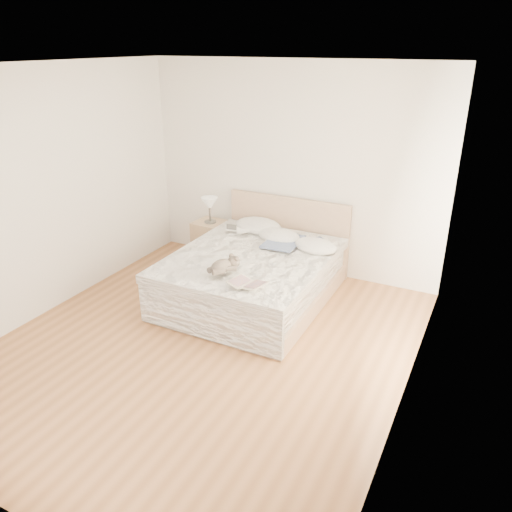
# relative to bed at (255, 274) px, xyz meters

# --- Properties ---
(floor) EXTENTS (4.00, 4.50, 0.00)m
(floor) POSITION_rel_bed_xyz_m (0.00, -1.19, -0.31)
(floor) COLOR brown
(floor) RESTS_ON ground
(ceiling) EXTENTS (4.00, 4.50, 0.00)m
(ceiling) POSITION_rel_bed_xyz_m (0.00, -1.19, 2.39)
(ceiling) COLOR white
(ceiling) RESTS_ON ground
(wall_back) EXTENTS (4.00, 0.02, 2.70)m
(wall_back) POSITION_rel_bed_xyz_m (0.00, 1.06, 1.04)
(wall_back) COLOR white
(wall_back) RESTS_ON ground
(wall_left) EXTENTS (0.02, 4.50, 2.70)m
(wall_left) POSITION_rel_bed_xyz_m (-2.00, -1.19, 1.04)
(wall_left) COLOR white
(wall_left) RESTS_ON ground
(wall_right) EXTENTS (0.02, 4.50, 2.70)m
(wall_right) POSITION_rel_bed_xyz_m (2.00, -1.19, 1.04)
(wall_right) COLOR white
(wall_right) RESTS_ON ground
(window) EXTENTS (0.02, 1.30, 1.10)m
(window) POSITION_rel_bed_xyz_m (1.99, -0.89, 1.14)
(window) COLOR white
(window) RESTS_ON wall_right
(bed) EXTENTS (1.72, 2.14, 1.00)m
(bed) POSITION_rel_bed_xyz_m (0.00, 0.00, 0.00)
(bed) COLOR tan
(bed) RESTS_ON floor
(nightstand) EXTENTS (0.48, 0.43, 0.56)m
(nightstand) POSITION_rel_bed_xyz_m (-1.07, 0.77, -0.03)
(nightstand) COLOR tan
(nightstand) RESTS_ON floor
(table_lamp) EXTENTS (0.23, 0.23, 0.36)m
(table_lamp) POSITION_rel_bed_xyz_m (-1.07, 0.75, 0.51)
(table_lamp) COLOR #504C45
(table_lamp) RESTS_ON nightstand
(pillow_left) EXTENTS (0.70, 0.53, 0.20)m
(pillow_left) POSITION_rel_bed_xyz_m (-0.31, 0.73, 0.33)
(pillow_left) COLOR white
(pillow_left) RESTS_ON bed
(pillow_middle) EXTENTS (0.61, 0.47, 0.17)m
(pillow_middle) POSITION_rel_bed_xyz_m (0.08, 0.52, 0.33)
(pillow_middle) COLOR white
(pillow_middle) RESTS_ON bed
(pillow_right) EXTENTS (0.60, 0.48, 0.16)m
(pillow_right) POSITION_rel_bed_xyz_m (0.61, 0.41, 0.33)
(pillow_right) COLOR white
(pillow_right) RESTS_ON bed
(blouse) EXTENTS (0.64, 0.68, 0.02)m
(blouse) POSITION_rel_bed_xyz_m (0.20, 0.38, 0.32)
(blouse) COLOR #404E73
(blouse) RESTS_ON bed
(photo_book) EXTENTS (0.42, 0.38, 0.03)m
(photo_book) POSITION_rel_bed_xyz_m (-0.51, 0.51, 0.32)
(photo_book) COLOR white
(photo_book) RESTS_ON bed
(childrens_book) EXTENTS (0.41, 0.32, 0.02)m
(childrens_book) POSITION_rel_bed_xyz_m (0.34, -0.84, 0.32)
(childrens_book) COLOR beige
(childrens_book) RESTS_ON bed
(teddy_bear) EXTENTS (0.33, 0.37, 0.17)m
(teddy_bear) POSITION_rel_bed_xyz_m (-0.02, -0.73, 0.34)
(teddy_bear) COLOR brown
(teddy_bear) RESTS_ON bed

